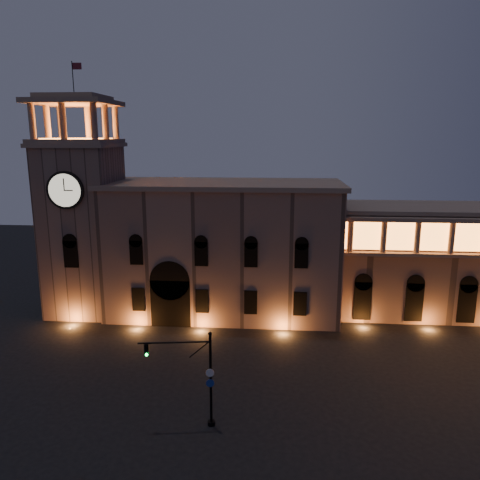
{
  "coord_description": "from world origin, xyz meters",
  "views": [
    {
      "loc": [
        4.92,
        -38.09,
        23.42
      ],
      "look_at": [
        0.69,
        16.0,
        11.29
      ],
      "focal_mm": 35.0,
      "sensor_mm": 36.0,
      "label": 1
    }
  ],
  "objects": [
    {
      "name": "government_building",
      "position": [
        -2.08,
        21.93,
        8.77
      ],
      "size": [
        30.8,
        12.8,
        17.6
      ],
      "color": "#806154",
      "rests_on": "ground"
    },
    {
      "name": "traffic_light",
      "position": [
        -1.14,
        -4.06,
        4.35
      ],
      "size": [
        5.99,
        1.22,
        8.28
      ],
      "rotation": [
        0.0,
        0.0,
        0.13
      ],
      "color": "black",
      "rests_on": "ground"
    },
    {
      "name": "ground",
      "position": [
        0.0,
        0.0,
        0.0
      ],
      "size": [
        160.0,
        160.0,
        0.0
      ],
      "primitive_type": "plane",
      "color": "black",
      "rests_on": "ground"
    },
    {
      "name": "clock_tower",
      "position": [
        -20.5,
        20.98,
        12.5
      ],
      "size": [
        9.8,
        9.8,
        32.4
      ],
      "color": "#806154",
      "rests_on": "ground"
    },
    {
      "name": "colonnade_wing",
      "position": [
        32.0,
        23.92,
        7.33
      ],
      "size": [
        40.6,
        11.5,
        14.5
      ],
      "color": "#7B5C4F",
      "rests_on": "ground"
    }
  ]
}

